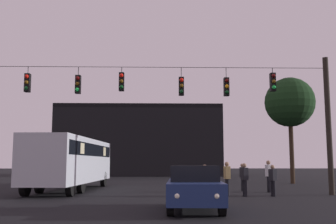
{
  "coord_description": "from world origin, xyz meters",
  "views": [
    {
      "loc": [
        0.37,
        -5.94,
        1.62
      ],
      "look_at": [
        0.9,
        15.7,
        4.37
      ],
      "focal_mm": 42.76,
      "sensor_mm": 36.0,
      "label": 1
    }
  ],
  "objects_px": {
    "pedestrian_crossing_right": "(269,174)",
    "pedestrian_near_bus": "(245,178)",
    "tree_left_silhouette": "(290,103)",
    "pedestrian_trailing": "(242,176)",
    "city_bus": "(72,159)",
    "pedestrian_crossing_left": "(227,176)",
    "car_near_right": "(194,187)",
    "pedestrian_crossing_center": "(205,178)",
    "pedestrian_far_side": "(273,179)"
  },
  "relations": [
    {
      "from": "pedestrian_trailing",
      "to": "city_bus",
      "type": "bearing_deg",
      "value": 175.41
    },
    {
      "from": "pedestrian_crossing_center",
      "to": "pedestrian_near_bus",
      "type": "height_order",
      "value": "pedestrian_near_bus"
    },
    {
      "from": "car_near_right",
      "to": "pedestrian_crossing_center",
      "type": "height_order",
      "value": "pedestrian_crossing_center"
    },
    {
      "from": "city_bus",
      "to": "pedestrian_crossing_center",
      "type": "relative_size",
      "value": 7.27
    },
    {
      "from": "pedestrian_crossing_left",
      "to": "pedestrian_near_bus",
      "type": "relative_size",
      "value": 1.04
    },
    {
      "from": "city_bus",
      "to": "pedestrian_crossing_left",
      "type": "distance_m",
      "value": 9.4
    },
    {
      "from": "city_bus",
      "to": "car_near_right",
      "type": "xyz_separation_m",
      "value": [
        6.32,
        -9.97,
        -1.07
      ]
    },
    {
      "from": "city_bus",
      "to": "pedestrian_far_side",
      "type": "relative_size",
      "value": 7.33
    },
    {
      "from": "pedestrian_trailing",
      "to": "car_near_right",
      "type": "bearing_deg",
      "value": -111.39
    },
    {
      "from": "pedestrian_crossing_left",
      "to": "pedestrian_crossing_center",
      "type": "height_order",
      "value": "pedestrian_crossing_left"
    },
    {
      "from": "pedestrian_near_bus",
      "to": "pedestrian_crossing_center",
      "type": "bearing_deg",
      "value": 162.95
    },
    {
      "from": "pedestrian_crossing_right",
      "to": "pedestrian_trailing",
      "type": "relative_size",
      "value": 1.11
    },
    {
      "from": "car_near_right",
      "to": "tree_left_silhouette",
      "type": "relative_size",
      "value": 0.53
    },
    {
      "from": "city_bus",
      "to": "car_near_right",
      "type": "bearing_deg",
      "value": -57.62
    },
    {
      "from": "pedestrian_far_side",
      "to": "pedestrian_near_bus",
      "type": "bearing_deg",
      "value": -179.32
    },
    {
      "from": "pedestrian_near_bus",
      "to": "tree_left_silhouette",
      "type": "bearing_deg",
      "value": 61.9
    },
    {
      "from": "pedestrian_near_bus",
      "to": "pedestrian_trailing",
      "type": "bearing_deg",
      "value": 79.76
    },
    {
      "from": "pedestrian_crossing_center",
      "to": "tree_left_silhouette",
      "type": "xyz_separation_m",
      "value": [
        8.19,
        11.27,
        5.54
      ]
    },
    {
      "from": "pedestrian_crossing_right",
      "to": "pedestrian_far_side",
      "type": "height_order",
      "value": "pedestrian_crossing_right"
    },
    {
      "from": "city_bus",
      "to": "car_near_right",
      "type": "distance_m",
      "value": 11.86
    },
    {
      "from": "pedestrian_crossing_right",
      "to": "pedestrian_near_bus",
      "type": "height_order",
      "value": "pedestrian_crossing_right"
    },
    {
      "from": "pedestrian_crossing_center",
      "to": "pedestrian_far_side",
      "type": "distance_m",
      "value": 3.3
    },
    {
      "from": "pedestrian_crossing_right",
      "to": "pedestrian_near_bus",
      "type": "relative_size",
      "value": 1.09
    },
    {
      "from": "city_bus",
      "to": "pedestrian_crossing_left",
      "type": "bearing_deg",
      "value": -24.64
    },
    {
      "from": "pedestrian_crossing_left",
      "to": "pedestrian_trailing",
      "type": "bearing_deg",
      "value": 65.45
    },
    {
      "from": "pedestrian_crossing_left",
      "to": "pedestrian_trailing",
      "type": "relative_size",
      "value": 1.06
    },
    {
      "from": "pedestrian_crossing_right",
      "to": "pedestrian_trailing",
      "type": "bearing_deg",
      "value": 144.59
    },
    {
      "from": "tree_left_silhouette",
      "to": "pedestrian_near_bus",
      "type": "bearing_deg",
      "value": -118.1
    },
    {
      "from": "car_near_right",
      "to": "pedestrian_crossing_center",
      "type": "bearing_deg",
      "value": 80.06
    },
    {
      "from": "pedestrian_near_bus",
      "to": "pedestrian_trailing",
      "type": "distance_m",
      "value": 3.62
    },
    {
      "from": "pedestrian_crossing_center",
      "to": "car_near_right",
      "type": "bearing_deg",
      "value": -99.94
    },
    {
      "from": "city_bus",
      "to": "pedestrian_trailing",
      "type": "xyz_separation_m",
      "value": [
        9.92,
        -0.8,
        -0.98
      ]
    },
    {
      "from": "city_bus",
      "to": "tree_left_silhouette",
      "type": "relative_size",
      "value": 1.32
    },
    {
      "from": "car_near_right",
      "to": "pedestrian_crossing_right",
      "type": "height_order",
      "value": "pedestrian_crossing_right"
    },
    {
      "from": "pedestrian_crossing_right",
      "to": "city_bus",
      "type": "bearing_deg",
      "value": 171.36
    },
    {
      "from": "pedestrian_far_side",
      "to": "pedestrian_crossing_center",
      "type": "bearing_deg",
      "value": 170.29
    },
    {
      "from": "city_bus",
      "to": "tree_left_silhouette",
      "type": "xyz_separation_m",
      "value": [
        15.6,
        7.48,
        4.53
      ]
    },
    {
      "from": "pedestrian_crossing_right",
      "to": "tree_left_silhouette",
      "type": "relative_size",
      "value": 0.21
    },
    {
      "from": "tree_left_silhouette",
      "to": "car_near_right",
      "type": "bearing_deg",
      "value": -117.98
    },
    {
      "from": "city_bus",
      "to": "pedestrian_trailing",
      "type": "relative_size",
      "value": 7.08
    },
    {
      "from": "car_near_right",
      "to": "pedestrian_trailing",
      "type": "xyz_separation_m",
      "value": [
        3.59,
        9.18,
        0.08
      ]
    },
    {
      "from": "city_bus",
      "to": "pedestrian_trailing",
      "type": "height_order",
      "value": "city_bus"
    },
    {
      "from": "car_near_right",
      "to": "tree_left_silhouette",
      "type": "distance_m",
      "value": 20.54
    },
    {
      "from": "pedestrian_near_bus",
      "to": "pedestrian_far_side",
      "type": "distance_m",
      "value": 1.38
    },
    {
      "from": "pedestrian_crossing_left",
      "to": "pedestrian_far_side",
      "type": "relative_size",
      "value": 1.1
    },
    {
      "from": "pedestrian_crossing_left",
      "to": "tree_left_silhouette",
      "type": "relative_size",
      "value": 0.2
    },
    {
      "from": "pedestrian_crossing_center",
      "to": "pedestrian_crossing_right",
      "type": "xyz_separation_m",
      "value": [
        3.78,
        2.09,
        0.14
      ]
    },
    {
      "from": "pedestrian_crossing_left",
      "to": "pedestrian_trailing",
      "type": "xyz_separation_m",
      "value": [
        1.42,
        3.1,
        -0.06
      ]
    },
    {
      "from": "car_near_right",
      "to": "pedestrian_crossing_left",
      "type": "xyz_separation_m",
      "value": [
        2.18,
        6.07,
        0.14
      ]
    },
    {
      "from": "city_bus",
      "to": "pedestrian_crossing_left",
      "type": "relative_size",
      "value": 6.69
    }
  ]
}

